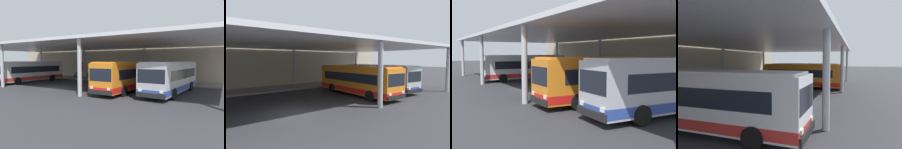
% 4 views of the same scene
% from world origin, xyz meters
% --- Properties ---
extents(ground_plane, '(200.00, 200.00, 0.00)m').
position_xyz_m(ground_plane, '(0.00, 0.00, 0.00)').
color(ground_plane, '#333338').
extents(platform_kerb, '(42.00, 4.50, 0.18)m').
position_xyz_m(platform_kerb, '(0.00, 11.75, 0.09)').
color(platform_kerb, gray).
rests_on(platform_kerb, ground).
extents(canopy_shelter, '(40.00, 17.00, 5.55)m').
position_xyz_m(canopy_shelter, '(0.00, 5.50, 5.31)').
color(canopy_shelter, silver).
rests_on(canopy_shelter, ground).
extents(bus_nearest_bay, '(2.73, 10.53, 3.17)m').
position_xyz_m(bus_nearest_bay, '(-8.17, 3.24, 1.66)').
color(bus_nearest_bay, white).
rests_on(bus_nearest_bay, ground).
extents(bus_second_bay, '(2.91, 10.59, 3.17)m').
position_xyz_m(bus_second_bay, '(8.52, 2.74, 1.66)').
color(bus_second_bay, orange).
rests_on(bus_second_bay, ground).
extents(bus_middle_bay, '(3.22, 10.67, 3.17)m').
position_xyz_m(bus_middle_bay, '(12.97, 3.49, 1.66)').
color(bus_middle_bay, '#B7B7BC').
rests_on(bus_middle_bay, ground).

